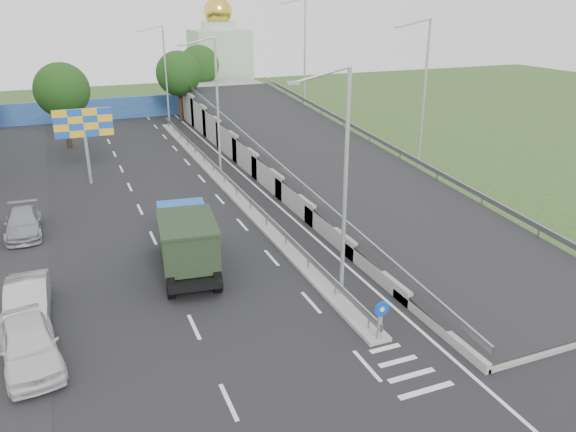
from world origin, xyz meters
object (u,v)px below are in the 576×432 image
sign_bollard (380,320)px  lamp_post_far (164,70)px  parked_car_d (23,223)px  billboard (84,127)px  parked_car_b (28,302)px  lamp_post_mid (215,101)px  dump_truck (187,240)px  lamp_post_near (342,175)px  church (220,59)px  parked_car_a (29,344)px

sign_bollard → lamp_post_far: bearing=89.9°
sign_bollard → parked_car_d: bearing=127.5°
lamp_post_far → parked_car_d: (-13.35, -26.56, -5.12)m
billboard → parked_car_b: billboard is taller
lamp_post_mid → billboard: size_ratio=1.83×
dump_truck → lamp_post_far: bearing=87.5°
lamp_post_mid → billboard: lamp_post_mid is taller
sign_bollard → lamp_post_near: size_ratio=0.17×
lamp_post_mid → church: church is taller
lamp_post_far → church: (9.89, 14.00, -0.50)m
lamp_post_near → lamp_post_mid: 20.00m
lamp_post_mid → billboard: 9.47m
sign_bollard → dump_truck: (-5.51, 9.18, 0.61)m
sign_bollard → parked_car_a: 13.18m
lamp_post_far → billboard: size_ratio=1.83×
parked_car_d → lamp_post_near: bearing=-45.8°
billboard → parked_car_d: size_ratio=1.16×
lamp_post_near → lamp_post_far: same height
parked_car_d → parked_car_b: bearing=-87.9°
lamp_post_far → parked_car_b: lamp_post_far is taller
lamp_post_far → parked_car_b: size_ratio=2.11×
church → parked_car_a: bearing=-112.7°
lamp_post_near → parked_car_a: bearing=-179.5°
dump_truck → parked_car_d: size_ratio=1.46×
lamp_post_mid → sign_bollard: bearing=-90.3°
lamp_post_near → dump_truck: 8.81m
lamp_post_near → parked_car_b: bearing=165.4°
church → parked_car_b: church is taller
church → billboard: church is taller
sign_bollard → lamp_post_near: 6.12m
dump_truck → billboard: bearing=108.6°
dump_truck → parked_car_a: 9.03m
lamp_post_near → parked_car_d: lamp_post_near is taller
lamp_post_near → parked_car_d: size_ratio=2.12×
billboard → parked_car_a: 22.66m
billboard → sign_bollard: bearing=-70.8°
lamp_post_far → billboard: bearing=-116.8°
sign_bollard → parked_car_a: (-12.65, 3.71, -0.19)m
lamp_post_near → dump_truck: lamp_post_near is taller
church → parked_car_b: bearing=-114.2°
parked_car_a → parked_car_b: bearing=83.9°
lamp_post_mid → lamp_post_far: bearing=90.0°
lamp_post_near → lamp_post_mid: size_ratio=1.00×
dump_truck → parked_car_b: 7.58m
lamp_post_near → church: 54.90m
lamp_post_mid → parked_car_d: (-13.35, -6.56, -5.12)m
sign_bollard → church: 58.84m
sign_bollard → lamp_post_mid: size_ratio=0.17×
billboard → parked_car_b: size_ratio=1.15×
church → parked_car_b: (-22.77, -50.66, -4.52)m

